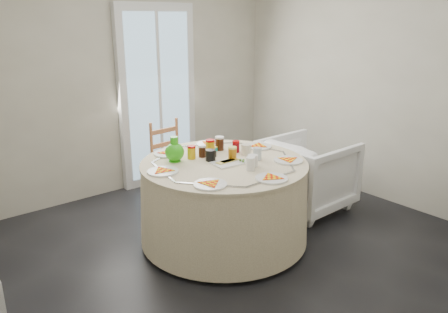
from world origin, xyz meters
TOP-DOWN VIEW (x-y plane):
  - floor at (0.00, 0.00)m, footprint 4.00×4.00m
  - wall_back at (0.00, 2.00)m, footprint 4.00×0.02m
  - wall_right at (2.00, 0.00)m, footprint 0.02×4.00m
  - glass_door at (0.40, 1.95)m, footprint 1.00×0.08m
  - table at (0.02, 0.26)m, footprint 1.48×1.48m
  - wooden_chair at (0.17, 1.29)m, footprint 0.43×0.41m
  - armchair at (1.15, 0.26)m, footprint 0.77×0.82m
  - place_settings at (0.02, 0.26)m, footprint 1.69×1.69m
  - jar_cluster at (0.06, 0.46)m, footprint 0.54×0.39m
  - butter_tub at (0.14, 0.57)m, footprint 0.13×0.11m
  - green_pitcher at (-0.30, 0.55)m, footprint 0.17×0.17m
  - cheese_platter at (0.03, 0.20)m, footprint 0.31×0.21m
  - mugs_glasses at (0.13, 0.24)m, footprint 0.73×0.73m

SIDE VIEW (x-z plane):
  - floor at x=0.00m, z-range 0.00..0.00m
  - table at x=0.02m, z-range 0.00..0.75m
  - armchair at x=1.15m, z-range -0.02..0.80m
  - wooden_chair at x=0.17m, z-range 0.02..0.92m
  - place_settings at x=0.02m, z-range 0.76..0.78m
  - cheese_platter at x=0.03m, z-range 0.75..0.79m
  - butter_tub at x=0.14m, z-range 0.76..0.81m
  - mugs_glasses at x=0.13m, z-range 0.75..0.87m
  - jar_cluster at x=0.06m, z-range 0.75..0.89m
  - green_pitcher at x=-0.30m, z-range 0.76..0.98m
  - glass_door at x=0.40m, z-range 0.00..2.10m
  - wall_back at x=0.00m, z-range 0.00..2.60m
  - wall_right at x=2.00m, z-range 0.00..2.60m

